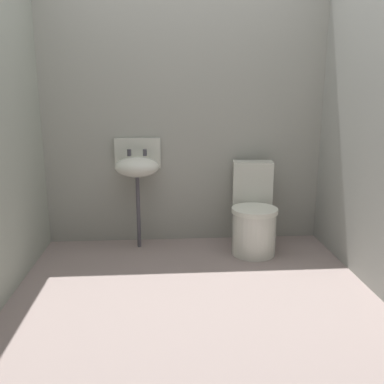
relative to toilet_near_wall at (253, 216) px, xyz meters
name	(u,v)px	position (x,y,z in m)	size (l,w,h in m)	color
ground_plane	(195,308)	(-0.59, -0.94, -0.36)	(2.98, 2.98, 0.08)	gray
wall_back	(184,119)	(-0.59, 0.40, 0.83)	(2.98, 0.10, 2.30)	#A0A196
toilet_near_wall	(253,216)	(0.00, 0.00, 0.00)	(0.45, 0.63, 0.78)	silver
sink	(137,166)	(-1.03, 0.19, 0.43)	(0.42, 0.35, 0.99)	#4C4952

